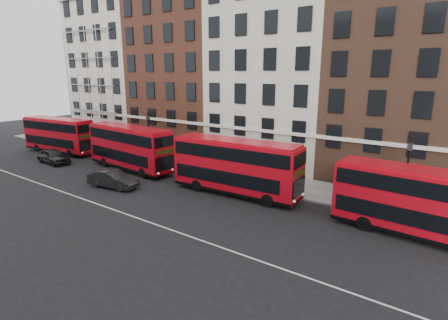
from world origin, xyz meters
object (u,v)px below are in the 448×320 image
Objects in this scene: bus_a at (58,134)px; car_rear at (53,156)px; car_front at (113,179)px; bus_b at (130,147)px; bus_c at (235,166)px; bus_d at (422,202)px.

car_rear is (4.37, -3.23, -1.51)m from bus_a.
bus_a is at bearing 64.20° from car_front.
bus_c reaches higher than bus_b.
car_rear is at bearing 73.15° from car_front.
bus_c reaches higher than bus_a.
bus_a is 2.25× the size of car_front.
bus_d is at bearing -88.23° from car_front.
bus_d is at bearing -6.23° from bus_a.
car_front is (-9.53, -4.71, -1.66)m from bus_c.
bus_b is 0.99× the size of bus_c.
car_rear reaches higher than car_front.
bus_d is 2.20× the size of car_rear.
bus_c is at bearing -6.23° from bus_a.
car_rear is (-21.75, -3.23, -1.63)m from bus_c.
car_rear is (-8.90, -3.24, -1.61)m from bus_b.
bus_c is 1.07× the size of bus_d.
car_rear is at bearing -42.70° from bus_a.
bus_d is at bearing -82.68° from car_rear.
car_rear is at bearing -174.51° from bus_c.
bus_a is at bearing 177.04° from bus_c.
bus_b is (13.27, 0.01, 0.10)m from bus_a.
bus_b reaches higher than bus_a.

